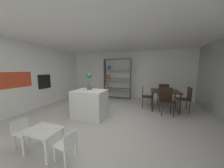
{
  "coord_description": "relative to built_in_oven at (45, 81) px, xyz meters",
  "views": [
    {
      "loc": [
        1.33,
        -2.95,
        1.54
      ],
      "look_at": [
        0.03,
        1.03,
        1.01
      ],
      "focal_mm": 17.49,
      "sensor_mm": 36.0,
      "label": 1
    }
  ],
  "objects": [
    {
      "name": "dining_chair_window_side",
      "position": [
        5.59,
        1.11,
        -0.51
      ],
      "size": [
        0.44,
        0.46,
        0.92
      ],
      "rotation": [
        0.0,
        0.0,
        -1.61
      ],
      "color": "black",
      "rests_on": "ground_plane"
    },
    {
      "name": "child_chair_left",
      "position": [
        1.88,
        -2.13,
        -0.74
      ],
      "size": [
        0.31,
        0.31,
        0.57
      ],
      "rotation": [
        0.0,
        0.0,
        1.57
      ],
      "color": "silver",
      "rests_on": "ground_plane"
    },
    {
      "name": "dining_table",
      "position": [
        4.87,
        1.11,
        -0.39
      ],
      "size": [
        1.02,
        0.94,
        0.75
      ],
      "color": "black",
      "rests_on": "ground_plane"
    },
    {
      "name": "cabinet_niche_splashback",
      "position": [
        -0.02,
        -1.05,
        0.15
      ],
      "size": [
        0.01,
        1.0,
        0.53
      ],
      "color": "#CC4223",
      "rests_on": "ground_plane"
    },
    {
      "name": "built_in_oven",
      "position": [
        0.0,
        0.0,
        0.0
      ],
      "size": [
        0.06,
        0.56,
        0.59
      ],
      "color": "black",
      "rests_on": "ground_plane"
    },
    {
      "name": "ceiling_slab",
      "position": [
        2.88,
        -0.58,
        1.54
      ],
      "size": [
        7.21,
        6.42,
        0.06
      ],
      "color": "white",
      "rests_on": "ground_plane"
    },
    {
      "name": "potted_plant_on_island",
      "position": [
        2.34,
        -0.29,
        0.18
      ],
      "size": [
        0.19,
        0.19,
        0.58
      ],
      "color": "#4C4C51",
      "rests_on": "kitchen_island"
    },
    {
      "name": "open_bookshelf",
      "position": [
        2.52,
        2.25,
        0.02
      ],
      "size": [
        1.49,
        0.32,
        2.15
      ],
      "color": "#4C4C51",
      "rests_on": "ground_plane"
    },
    {
      "name": "back_partition",
      "position": [
        2.88,
        2.6,
        0.22
      ],
      "size": [
        7.21,
        0.06,
        2.57
      ],
      "primitive_type": "cube",
      "color": "silver",
      "rests_on": "ground_plane"
    },
    {
      "name": "dining_chair_far",
      "position": [
        4.87,
        1.6,
        -0.5
      ],
      "size": [
        0.43,
        0.43,
        0.96
      ],
      "rotation": [
        0.0,
        0.0,
        3.21
      ],
      "color": "black",
      "rests_on": "ground_plane"
    },
    {
      "name": "dining_chair_near",
      "position": [
        4.86,
        0.62,
        -0.5
      ],
      "size": [
        0.45,
        0.46,
        0.94
      ],
      "rotation": [
        0.0,
        0.0,
        0.08
      ],
      "color": "black",
      "rests_on": "ground_plane"
    },
    {
      "name": "dining_chair_island_side",
      "position": [
        4.14,
        1.1,
        -0.54
      ],
      "size": [
        0.46,
        0.47,
        0.87
      ],
      "rotation": [
        0.0,
        0.0,
        1.61
      ],
      "color": "black",
      "rests_on": "ground_plane"
    },
    {
      "name": "ground_plane",
      "position": [
        2.88,
        -0.58,
        -1.07
      ],
      "size": [
        9.93,
        9.93,
        0.0
      ],
      "primitive_type": "plane",
      "color": "beige"
    },
    {
      "name": "kitchen_island",
      "position": [
        2.42,
        -0.42,
        -0.62
      ],
      "size": [
        1.02,
        0.78,
        0.89
      ],
      "primitive_type": "cube",
      "color": "white",
      "rests_on": "ground_plane"
    },
    {
      "name": "child_chair_right",
      "position": [
        2.95,
        -2.13,
        -0.77
      ],
      "size": [
        0.32,
        0.32,
        0.53
      ],
      "rotation": [
        0.0,
        0.0,
        -1.71
      ],
      "color": "white",
      "rests_on": "ground_plane"
    },
    {
      "name": "tall_cabinet_run_left",
      "position": [
        -0.35,
        -0.58,
        0.22
      ],
      "size": [
        0.65,
        5.79,
        2.57
      ],
      "primitive_type": "cube",
      "color": "white",
      "rests_on": "ground_plane"
    },
    {
      "name": "child_table",
      "position": [
        2.41,
        -2.13,
        -0.68
      ],
      "size": [
        0.61,
        0.45,
        0.46
      ],
      "color": "white",
      "rests_on": "ground_plane"
    }
  ]
}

